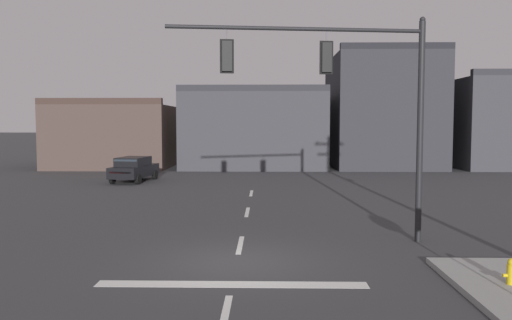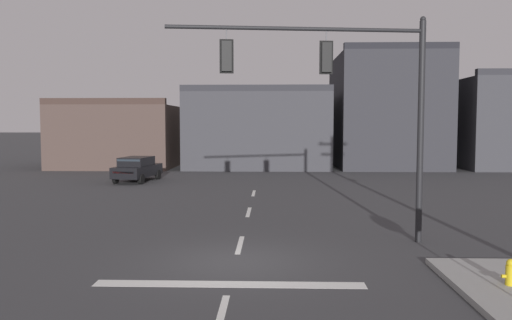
# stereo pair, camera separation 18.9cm
# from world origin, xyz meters

# --- Properties ---
(ground_plane) EXTENTS (400.00, 400.00, 0.00)m
(ground_plane) POSITION_xyz_m (0.00, 0.00, 0.00)
(ground_plane) COLOR #353538
(stop_bar_paint) EXTENTS (6.40, 0.50, 0.01)m
(stop_bar_paint) POSITION_xyz_m (0.00, -2.00, 0.00)
(stop_bar_paint) COLOR silver
(stop_bar_paint) RESTS_ON ground
(lane_centreline) EXTENTS (0.16, 26.40, 0.01)m
(lane_centreline) POSITION_xyz_m (0.00, 2.00, 0.00)
(lane_centreline) COLOR silver
(lane_centreline) RESTS_ON ground
(signal_mast_near_side) EXTENTS (8.00, 1.15, 7.11)m
(signal_mast_near_side) POSITION_xyz_m (3.40, 2.34, 4.91)
(signal_mast_near_side) COLOR black
(signal_mast_near_side) RESTS_ON ground
(car_lot_nearside) EXTENTS (2.42, 4.63, 1.61)m
(car_lot_nearside) POSITION_xyz_m (-7.80, 19.51, 0.86)
(car_lot_nearside) COLOR black
(car_lot_nearside) RESTS_ON ground
(fire_hydrant) EXTENTS (0.40, 0.30, 0.75)m
(fire_hydrant) POSITION_xyz_m (6.37, -2.33, 0.33)
(fire_hydrant) COLOR gold
(fire_hydrant) RESTS_ON ground
(building_row) EXTENTS (43.92, 11.60, 10.00)m
(building_row) POSITION_xyz_m (6.43, 31.75, 3.69)
(building_row) COLOR #473833
(building_row) RESTS_ON ground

